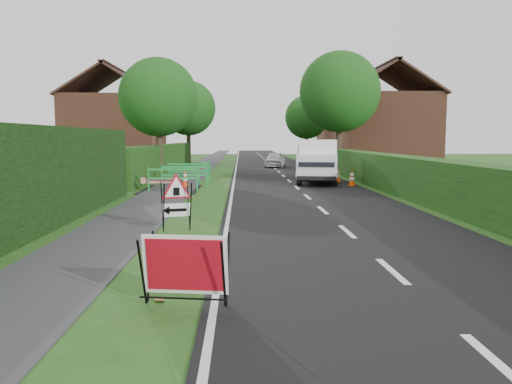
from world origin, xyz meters
name	(u,v)px	position (x,y,z in m)	size (l,w,h in m)	color
ground	(241,242)	(0.00, 0.00, 0.00)	(120.00, 120.00, 0.00)	#224B15
road_surface	(268,162)	(2.50, 35.00, 0.00)	(6.00, 90.00, 0.02)	black
footpath	(208,163)	(-3.00, 35.00, 0.01)	(2.00, 90.00, 0.02)	#2D2D30
hedge_west_near	(4,243)	(-5.00, 0.00, 0.00)	(1.10, 18.00, 2.50)	black
hedge_west_far	(164,172)	(-5.00, 22.00, 0.00)	(1.00, 24.00, 1.80)	#14380F
hedge_east	(362,179)	(6.50, 16.00, 0.00)	(1.20, 50.00, 1.50)	#14380F
house_west	(116,130)	(-10.00, 30.00, 2.90)	(7.50, 7.40, 7.88)	brown
house_east_a	(383,129)	(11.00, 28.00, 2.90)	(7.50, 7.40, 7.88)	brown
house_east_b	(355,132)	(12.00, 42.00, 2.90)	(7.50, 7.40, 7.88)	brown
tree_nw	(158,97)	(-4.60, 18.00, 4.48)	(4.40, 4.40, 6.70)	#2D2116
tree_ne	(340,92)	(6.40, 22.00, 5.17)	(5.20, 5.20, 7.79)	#2D2116
tree_fw	(188,108)	(-4.60, 34.00, 4.83)	(4.80, 4.80, 7.24)	#2D2116
tree_fe	(307,117)	(6.40, 38.00, 4.22)	(4.20, 4.20, 6.33)	#2D2116
red_rect_sign	(185,266)	(-0.73, -4.09, 0.54)	(1.18, 0.81, 0.94)	black
triangle_sign	(175,198)	(-1.55, 1.18, 0.81)	(0.98, 0.98, 1.16)	black
works_van	(318,160)	(3.81, 14.01, 1.13)	(2.62, 4.92, 2.13)	silver
traffic_cone_0	(352,178)	(5.06, 11.98, 0.39)	(0.38, 0.38, 0.79)	black
traffic_cone_1	(337,175)	(4.79, 13.96, 0.39)	(0.38, 0.38, 0.79)	black
traffic_cone_2	(332,173)	(4.84, 15.75, 0.39)	(0.38, 0.38, 0.79)	black
traffic_cone_3	(175,183)	(-2.68, 9.74, 0.39)	(0.38, 0.38, 0.79)	black
traffic_cone_4	(185,179)	(-2.50, 11.84, 0.39)	(0.38, 0.38, 0.79)	black
ped_barrier_0	(173,176)	(-2.82, 10.28, 0.63)	(2.08, 0.47, 1.00)	green
ped_barrier_1	(184,173)	(-2.56, 12.09, 0.63)	(2.08, 0.47, 1.00)	green
ped_barrier_2	(188,170)	(-2.60, 14.33, 0.63)	(2.09, 0.64, 1.00)	green
ped_barrier_3	(205,169)	(-1.87, 15.28, 0.63)	(0.78, 2.09, 1.00)	green
redwhite_plank	(159,191)	(-3.43, 10.48, 0.00)	(1.50, 0.04, 0.25)	red
litter_can	(160,302)	(-1.10, -3.92, 0.00)	(0.07, 0.07, 0.12)	#BF7F4C
hatchback_car	(275,160)	(2.63, 27.56, 0.59)	(1.38, 3.43, 1.17)	silver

